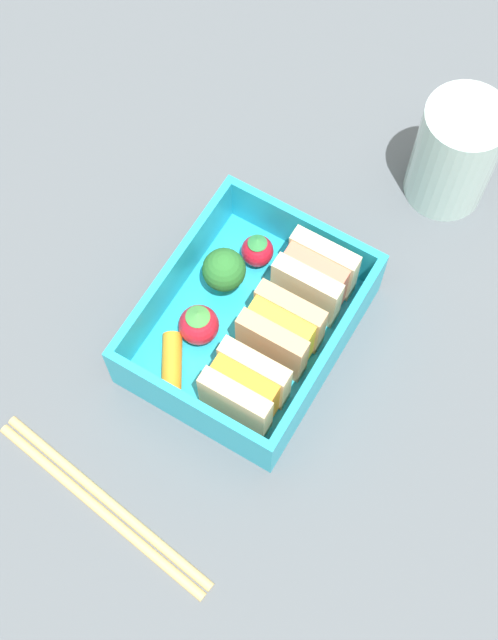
# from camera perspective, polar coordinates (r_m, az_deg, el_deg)

# --- Properties ---
(ground_plane) EXTENTS (1.20, 1.20, 0.02)m
(ground_plane) POSITION_cam_1_polar(r_m,az_deg,el_deg) (0.67, -0.00, -1.26)
(ground_plane) COLOR #50585E
(bento_tray) EXTENTS (0.17, 0.13, 0.01)m
(bento_tray) POSITION_cam_1_polar(r_m,az_deg,el_deg) (0.66, -0.00, -0.73)
(bento_tray) COLOR #22A8C6
(bento_tray) RESTS_ON ground_plane
(bento_rim) EXTENTS (0.17, 0.13, 0.04)m
(bento_rim) POSITION_cam_1_polar(r_m,az_deg,el_deg) (0.63, -0.00, 0.23)
(bento_rim) COLOR #22A8C6
(bento_rim) RESTS_ON bento_tray
(sandwich_left) EXTENTS (0.04, 0.05, 0.05)m
(sandwich_left) POSITION_cam_1_polar(r_m,az_deg,el_deg) (0.65, 4.22, 2.74)
(sandwich_left) COLOR beige
(sandwich_left) RESTS_ON bento_tray
(sandwich_center_left) EXTENTS (0.04, 0.05, 0.05)m
(sandwich_center_left) POSITION_cam_1_polar(r_m,az_deg,el_deg) (0.63, 2.04, -0.73)
(sandwich_center_left) COLOR tan
(sandwich_center_left) RESTS_ON bento_tray
(sandwich_center) EXTENTS (0.04, 0.05, 0.05)m
(sandwich_center) POSITION_cam_1_polar(r_m,az_deg,el_deg) (0.61, -0.26, -4.40)
(sandwich_center) COLOR beige
(sandwich_center) RESTS_ON bento_tray
(strawberry_left) EXTENTS (0.02, 0.02, 0.03)m
(strawberry_left) POSITION_cam_1_polar(r_m,az_deg,el_deg) (0.67, 0.54, 4.49)
(strawberry_left) COLOR red
(strawberry_left) RESTS_ON bento_tray
(broccoli_floret) EXTENTS (0.03, 0.03, 0.04)m
(broccoli_floret) POSITION_cam_1_polar(r_m,az_deg,el_deg) (0.65, -1.61, 3.20)
(broccoli_floret) COLOR #92C168
(broccoli_floret) RESTS_ON bento_tray
(strawberry_far_left) EXTENTS (0.03, 0.03, 0.04)m
(strawberry_far_left) POSITION_cam_1_polar(r_m,az_deg,el_deg) (0.64, -3.24, -0.28)
(strawberry_far_left) COLOR red
(strawberry_far_left) RESTS_ON bento_tray
(carrot_stick_far_left) EXTENTS (0.05, 0.04, 0.01)m
(carrot_stick_far_left) POSITION_cam_1_polar(r_m,az_deg,el_deg) (0.64, -4.97, -2.99)
(carrot_stick_far_left) COLOR orange
(carrot_stick_far_left) RESTS_ON bento_tray
(chopstick_pair) EXTENTS (0.04, 0.19, 0.01)m
(chopstick_pair) POSITION_cam_1_polar(r_m,az_deg,el_deg) (0.63, -9.31, -11.56)
(chopstick_pair) COLOR tan
(chopstick_pair) RESTS_ON ground_plane
(drinking_glass) EXTENTS (0.06, 0.06, 0.10)m
(drinking_glass) POSITION_cam_1_polar(r_m,az_deg,el_deg) (0.70, 13.05, 10.33)
(drinking_glass) COLOR silver
(drinking_glass) RESTS_ON ground_plane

